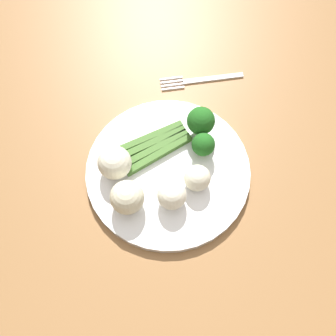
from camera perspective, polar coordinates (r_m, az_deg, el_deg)
ground_plane at (r=1.41m, az=2.28°, el=-15.61°), size 6.00×6.00×0.02m
dining_table at (r=0.78m, az=3.98°, el=-8.22°), size 1.35×0.93×0.72m
plate at (r=0.71m, az=-0.00°, el=-0.42°), size 0.29×0.29×0.01m
asparagus_bundle at (r=0.72m, az=-2.04°, el=3.06°), size 0.11×0.14×0.01m
broccoli_back_right at (r=0.71m, az=4.65°, el=6.60°), size 0.05×0.05×0.06m
broccoli_front at (r=0.69m, az=5.35°, el=3.26°), size 0.04×0.04×0.05m
cauliflower_near_fork at (r=0.66m, az=0.55°, el=-3.87°), size 0.05×0.05×0.05m
cauliflower_outer_edge at (r=0.66m, az=-5.80°, el=-4.33°), size 0.06×0.06×0.06m
cauliflower_front_left at (r=0.67m, az=4.14°, el=-1.42°), size 0.05×0.05×0.05m
cauliflower_left at (r=0.68m, az=-7.54°, el=0.74°), size 0.06×0.06×0.06m
fork at (r=0.82m, az=4.61°, el=12.25°), size 0.05×0.17×0.00m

